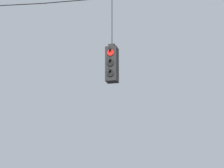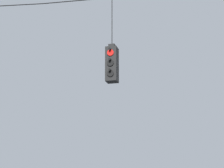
# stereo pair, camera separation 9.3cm
# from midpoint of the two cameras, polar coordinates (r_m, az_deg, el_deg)

# --- Properties ---
(traffic_light_near_right_pole) EXTENTS (0.34, 0.58, 2.73)m
(traffic_light_near_right_pole) POSITION_cam_midpoint_polar(r_m,az_deg,el_deg) (13.01, 0.21, 2.64)
(traffic_light_near_right_pole) COLOR black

